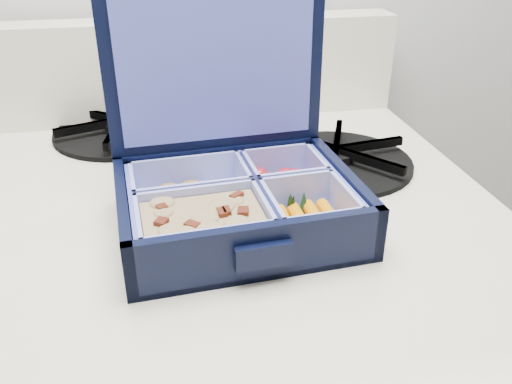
{
  "coord_description": "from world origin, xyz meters",
  "views": [
    {
      "loc": [
        -0.43,
        1.21,
        1.12
      ],
      "look_at": [
        -0.35,
        1.64,
        0.88
      ],
      "focal_mm": 38.0,
      "sensor_mm": 36.0,
      "label": 1
    }
  ],
  "objects": [
    {
      "name": "bento_box",
      "position": [
        -0.37,
        1.63,
        0.88
      ],
      "size": [
        0.22,
        0.18,
        0.05
      ],
      "primitive_type": null,
      "rotation": [
        0.0,
        0.0,
        0.07
      ],
      "color": "black",
      "rests_on": "stove"
    },
    {
      "name": "burner_grate",
      "position": [
        -0.24,
        1.75,
        0.86
      ],
      "size": [
        0.2,
        0.2,
        0.03
      ],
      "primitive_type": "cylinder",
      "rotation": [
        0.0,
        0.0,
        0.15
      ],
      "color": "black",
      "rests_on": "stove"
    },
    {
      "name": "burner_grate_rear",
      "position": [
        -0.48,
        1.89,
        0.86
      ],
      "size": [
        0.23,
        0.23,
        0.02
      ],
      "primitive_type": "cylinder",
      "rotation": [
        0.0,
        0.0,
        0.34
      ],
      "color": "black",
      "rests_on": "stove"
    },
    {
      "name": "fork",
      "position": [
        -0.3,
        1.74,
        0.85
      ],
      "size": [
        0.12,
        0.14,
        0.01
      ],
      "primitive_type": null,
      "rotation": [
        0.0,
        0.0,
        -0.71
      ],
      "color": "#A9A9A9",
      "rests_on": "stove"
    }
  ]
}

